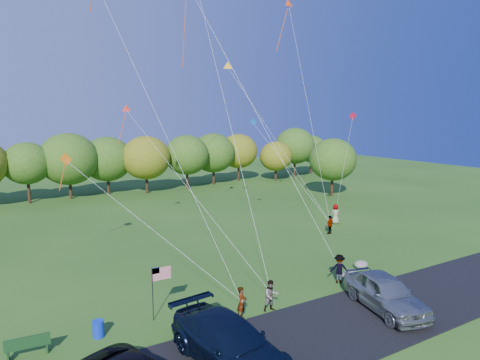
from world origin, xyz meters
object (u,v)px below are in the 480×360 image
object	(u,v)px
flyer_c	(339,269)
flyer_e	(335,214)
flyer_b	(271,296)
trash_barrel	(98,329)
flyer_d	(330,225)
minivan_navy	(229,343)
minivan_silver	(385,292)
park_bench	(28,346)
flyer_a	(242,303)

from	to	relation	value
flyer_c	flyer_e	xyz separation A→B (m)	(10.05, 10.99, 0.05)
flyer_b	trash_barrel	world-z (taller)	flyer_b
flyer_d	flyer_e	xyz separation A→B (m)	(2.84, 2.34, 0.14)
minivan_navy	flyer_b	size ratio (longest dim) A/B	3.87
flyer_d	flyer_b	bearing A→B (deg)	24.71
minivan_navy	trash_barrel	size ratio (longest dim) A/B	8.16
flyer_e	minivan_navy	bearing A→B (deg)	60.87
minivan_navy	flyer_d	bearing A→B (deg)	30.31
minivan_silver	park_bench	distance (m)	17.48
flyer_b	flyer_e	world-z (taller)	flyer_e
flyer_b	flyer_c	world-z (taller)	flyer_c
flyer_d	park_bench	world-z (taller)	flyer_d
flyer_b	park_bench	xyz separation A→B (m)	(-11.56, 1.71, -0.31)
flyer_d	flyer_e	size ratio (longest dim) A/B	0.86
park_bench	flyer_d	bearing A→B (deg)	22.32
minivan_silver	flyer_c	bearing A→B (deg)	95.02
minivan_silver	flyer_a	size ratio (longest dim) A/B	3.21
park_bench	flyer_e	bearing A→B (deg)	24.97
flyer_c	flyer_e	world-z (taller)	flyer_e
flyer_a	flyer_b	bearing A→B (deg)	-45.85
flyer_a	trash_barrel	bearing A→B (deg)	118.16
trash_barrel	flyer_d	bearing A→B (deg)	19.67
flyer_d	park_bench	bearing A→B (deg)	6.10
flyer_c	flyer_d	size ratio (longest dim) A/B	1.11
minivan_silver	trash_barrel	xyz separation A→B (m)	(-13.80, 5.00, -0.60)
minivan_silver	flyer_c	xyz separation A→B (m)	(0.59, 4.07, -0.09)
flyer_c	flyer_d	bearing A→B (deg)	-94.18
flyer_a	flyer_b	distance (m)	1.84
flyer_e	park_bench	xyz separation A→B (m)	(-27.44, -10.26, -0.42)
flyer_a	flyer_c	bearing A→B (deg)	-38.51
flyer_c	flyer_d	distance (m)	11.26
minivan_silver	flyer_d	xyz separation A→B (m)	(7.80, 12.72, -0.18)
flyer_b	park_bench	size ratio (longest dim) A/B	0.93
minivan_navy	park_bench	xyz separation A→B (m)	(-7.16, 4.98, -0.47)
flyer_e	minivan_silver	bearing A→B (deg)	78.71
flyer_e	park_bench	world-z (taller)	flyer_e
minivan_silver	flyer_d	bearing A→B (deg)	71.77
park_bench	minivan_silver	bearing A→B (deg)	-11.46
flyer_b	flyer_a	bearing A→B (deg)	-169.95
minivan_navy	flyer_a	xyz separation A→B (m)	(2.56, 3.26, -0.14)
flyer_b	flyer_d	bearing A→B (deg)	46.51
park_bench	flyer_c	bearing A→B (deg)	2.07
minivan_silver	flyer_a	distance (m)	7.73
flyer_d	trash_barrel	bearing A→B (deg)	7.91
flyer_c	trash_barrel	xyz separation A→B (m)	(-14.39, 0.93, -0.51)
minivan_silver	park_bench	bearing A→B (deg)	177.36
flyer_e	park_bench	size ratio (longest dim) A/B	1.05
flyer_b	park_bench	bearing A→B (deg)	-178.40
minivan_silver	flyer_c	distance (m)	4.11
minivan_silver	flyer_e	size ratio (longest dim) A/B	2.89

